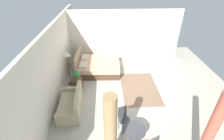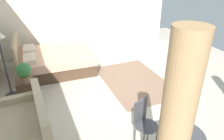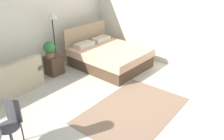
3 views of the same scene
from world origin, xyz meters
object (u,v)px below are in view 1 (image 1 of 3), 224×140
bed (98,66)px  balcony_table (133,135)px  couch (72,105)px  nightstand (78,83)px  floor_lamp (67,58)px  cafe_chair_near_couch (123,116)px  potted_plant (76,75)px

bed → balcony_table: 4.38m
couch → nightstand: size_ratio=2.91×
floor_lamp → couch: bearing=-169.1°
floor_lamp → balcony_table: floor_lamp is taller
nightstand → cafe_chair_near_couch: (-2.21, -1.75, 0.29)m
bed → potted_plant: (-1.49, 0.81, 0.48)m
couch → nightstand: couch is taller
nightstand → balcony_table: balcony_table is taller
couch → cafe_chair_near_couch: (-0.89, -1.79, 0.28)m
potted_plant → balcony_table: (-2.74, -1.95, -0.29)m
nightstand → floor_lamp: bearing=43.8°
floor_lamp → balcony_table: (-3.22, -2.34, -0.80)m
floor_lamp → cafe_chair_near_couch: (-2.59, -2.11, -0.74)m
potted_plant → floor_lamp: 0.81m
nightstand → cafe_chair_near_couch: bearing=-141.7°
nightstand → floor_lamp: 1.16m
couch → balcony_table: (-1.52, -2.01, 0.22)m
potted_plant → cafe_chair_near_couch: potted_plant is taller
bed → nightstand: (-1.39, 0.83, -0.04)m
couch → potted_plant: 1.32m
potted_plant → floor_lamp: floor_lamp is taller
bed → balcony_table: bearing=-164.8°
potted_plant → balcony_table: 3.37m
nightstand → bed: bearing=-30.9°
cafe_chair_near_couch → couch: bearing=63.5°
bed → couch: size_ratio=1.37×
bed → cafe_chair_near_couch: (-3.60, -0.92, 0.25)m
nightstand → balcony_table: (-2.84, -1.98, 0.23)m
couch → balcony_table: couch is taller
couch → cafe_chair_near_couch: size_ratio=1.70×
couch → balcony_table: 2.53m
bed → nightstand: bearing=149.1°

